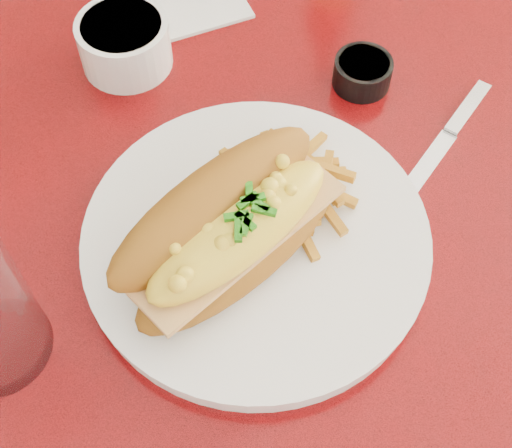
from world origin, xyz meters
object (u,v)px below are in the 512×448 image
gravy_ramekin (124,42)px  sauce_cup_right (363,72)px  knife (445,140)px  dinner_plate (256,241)px  fork (296,166)px  mac_hoagie (230,227)px  diner_table (296,236)px  booth_bench_far (89,24)px

gravy_ramekin → sauce_cup_right: bearing=-36.1°
knife → dinner_plate: bearing=158.4°
fork → sauce_cup_right: 0.14m
sauce_cup_right → mac_hoagie: bearing=-150.2°
fork → diner_table: bearing=-47.0°
fork → gravy_ramekin: 0.23m
booth_bench_far → mac_hoagie: bearing=-97.7°
booth_bench_far → sauce_cup_right: (0.10, -0.76, 0.50)m
fork → knife: 0.16m
diner_table → fork: bearing=-134.3°
gravy_ramekin → booth_bench_far: bearing=80.7°
booth_bench_far → gravy_ramekin: bearing=-99.3°
mac_hoagie → sauce_cup_right: mac_hoagie is taller
dinner_plate → mac_hoagie: 0.06m
booth_bench_far → fork: size_ratio=7.18×
fork → knife: size_ratio=0.85×
fork → mac_hoagie: bearing=115.6°
fork → sauce_cup_right: bearing=-61.8°
fork → sauce_cup_right: sauce_cup_right is taller
mac_hoagie → gravy_ramekin: mac_hoagie is taller
gravy_ramekin → diner_table: bearing=-62.0°
knife → diner_table: bearing=129.6°
mac_hoagie → sauce_cup_right: (0.22, 0.12, -0.04)m
diner_table → sauce_cup_right: 0.21m
dinner_plate → fork: same height
diner_table → mac_hoagie: 0.26m
gravy_ramekin → knife: gravy_ramekin is taller
sauce_cup_right → knife: sauce_cup_right is taller
mac_hoagie → sauce_cup_right: size_ratio=3.46×
diner_table → booth_bench_far: bearing=90.0°
diner_table → sauce_cup_right: size_ratio=18.32×
diner_table → sauce_cup_right: (0.10, 0.05, 0.18)m
booth_bench_far → fork: bearing=-91.8°
diner_table → sauce_cup_right: bearing=25.8°
sauce_cup_right → knife: bearing=-74.4°
dinner_plate → knife: size_ratio=1.69×
knife → gravy_ramekin: bearing=106.8°
booth_bench_far → mac_hoagie: size_ratio=5.17×
booth_bench_far → diner_table: bearing=-90.0°
dinner_plate → fork: bearing=34.4°
sauce_cup_right → knife: 0.11m
fork → booth_bench_far: bearing=-4.5°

